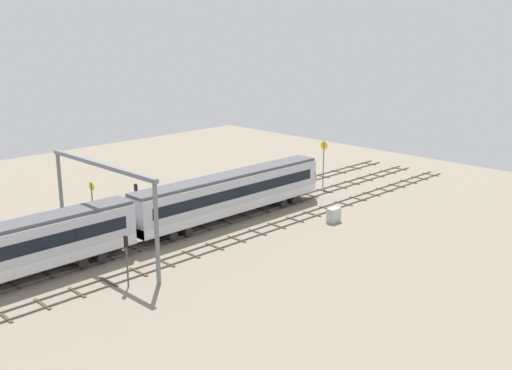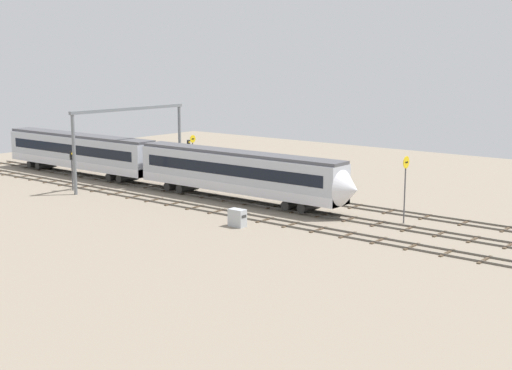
% 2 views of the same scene
% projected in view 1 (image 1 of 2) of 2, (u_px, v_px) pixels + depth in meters
% --- Properties ---
extents(ground_plane, '(91.50, 91.50, 0.00)m').
position_uv_depth(ground_plane, '(203.00, 228.00, 60.92)').
color(ground_plane, gray).
extents(track_near_foreground, '(75.50, 2.40, 0.16)m').
position_uv_depth(track_near_foreground, '(237.00, 239.00, 57.54)').
color(track_near_foreground, '#59544C').
rests_on(track_near_foreground, ground).
extents(track_with_train, '(75.50, 2.40, 0.16)m').
position_uv_depth(track_with_train, '(203.00, 227.00, 60.91)').
color(track_with_train, '#59544C').
rests_on(track_with_train, ground).
extents(track_middle, '(75.50, 2.40, 0.16)m').
position_uv_depth(track_middle, '(173.00, 217.00, 64.27)').
color(track_middle, '#59544C').
rests_on(track_middle, ground).
extents(train, '(50.40, 3.24, 4.80)m').
position_uv_depth(train, '(136.00, 220.00, 54.83)').
color(train, '#B7BCC6').
rests_on(train, ground).
extents(overhead_gantry, '(0.40, 15.85, 8.57)m').
position_uv_depth(overhead_gantry, '(102.00, 189.00, 51.38)').
color(overhead_gantry, slate).
rests_on(overhead_gantry, ground).
extents(speed_sign_near_foreground, '(0.14, 1.04, 5.81)m').
position_uv_depth(speed_sign_near_foreground, '(324.00, 157.00, 75.51)').
color(speed_sign_near_foreground, '#4C4C51').
rests_on(speed_sign_near_foreground, ground).
extents(speed_sign_mid_trackside, '(0.14, 0.88, 5.13)m').
position_uv_depth(speed_sign_mid_trackside, '(92.00, 200.00, 58.80)').
color(speed_sign_mid_trackside, '#4C4C51').
rests_on(speed_sign_mid_trackside, ground).
extents(signal_light_trackside_approach, '(0.31, 0.32, 5.07)m').
position_uv_depth(signal_light_trackside_approach, '(137.00, 202.00, 58.30)').
color(signal_light_trackside_approach, '#4C4C51').
rests_on(signal_light_trackside_approach, ground).
extents(signal_light_trackside_departure, '(0.31, 0.32, 4.22)m').
position_uv_depth(signal_light_trackside_departure, '(127.00, 254.00, 46.49)').
color(signal_light_trackside_departure, '#4C4C51').
rests_on(signal_light_trackside_departure, ground).
extents(relay_cabinet, '(1.47, 0.84, 1.49)m').
position_uv_depth(relay_cabinet, '(334.00, 215.00, 62.54)').
color(relay_cabinet, '#B2B7BC').
rests_on(relay_cabinet, ground).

